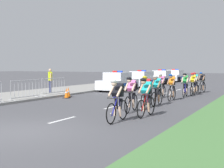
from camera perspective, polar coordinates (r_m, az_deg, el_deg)
name	(u,v)px	position (r m, az deg, el deg)	size (l,w,h in m)	color
ground_plane	(16,132)	(9.76, -17.41, -8.51)	(160.00, 160.00, 0.00)	#4C4C51
sidewalk_slab	(74,89)	(25.28, -7.15, -1.00)	(4.84, 60.00, 0.12)	gray
kerb_edge	(98,90)	(24.04, -2.55, -1.19)	(0.16, 60.00, 0.13)	#9E9E99
lane_markings_centre	(154,96)	(20.31, 7.87, -2.24)	(0.14, 29.60, 0.01)	white
cyclist_lead	(117,100)	(10.80, 0.97, -2.98)	(0.42, 1.72, 1.56)	black
cyclist_second	(146,97)	(12.00, 6.38, -2.36)	(0.42, 1.72, 1.56)	black
cyclist_third	(131,94)	(13.15, 3.59, -1.85)	(0.45, 1.72, 1.56)	black
cyclist_fourth	(146,91)	(14.49, 6.45, -1.37)	(0.44, 1.72, 1.56)	black
cyclist_fifth	(157,90)	(15.38, 8.37, -1.11)	(0.42, 1.72, 1.56)	black
cyclist_sixth	(172,87)	(17.84, 11.09, -0.52)	(0.42, 1.72, 1.56)	black
cyclist_seventh	(161,85)	(19.17, 9.22, -0.24)	(0.42, 1.72, 1.56)	black
cyclist_eighth	(193,84)	(21.22, 14.89, 0.04)	(0.42, 1.72, 1.56)	black
cyclist_ninth	(185,85)	(20.06, 13.51, -0.13)	(0.44, 1.72, 1.56)	black
cyclist_tenth	(195,83)	(22.57, 15.26, 0.23)	(0.42, 1.72, 1.56)	black
cyclist_eleventh	(202,82)	(23.47, 16.44, 0.33)	(0.45, 1.72, 1.56)	black
police_car_nearest	(118,82)	(24.52, 1.14, 0.34)	(2.01, 4.41, 1.59)	silver
police_car_second	(142,80)	(29.27, 5.65, 0.82)	(2.29, 4.54, 1.59)	silver
police_car_third	(162,78)	(34.91, 9.31, 1.21)	(2.04, 4.42, 1.59)	silver
police_car_furthest	(175,76)	(40.20, 11.76, 1.46)	(2.13, 4.47, 1.59)	white
crowd_barrier_middle	(26,90)	(18.02, -15.81, -1.00)	(0.52, 2.32, 1.07)	#B7BABF
crowd_barrier_rear	(54,86)	(20.46, -10.83, -0.42)	(0.52, 2.32, 1.07)	#B7BABF
traffic_cone_near	(67,93)	(19.00, -8.48, -1.70)	(0.36, 0.36, 0.64)	black
traffic_cone_mid	(68,92)	(19.68, -8.17, -1.52)	(0.36, 0.36, 0.64)	black
spectator_closest	(50,79)	(21.77, -11.46, 0.95)	(0.45, 0.40, 1.68)	#23284C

